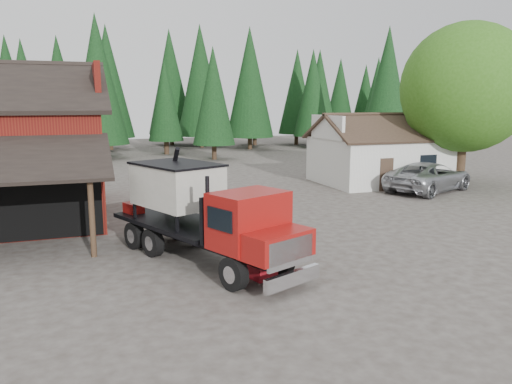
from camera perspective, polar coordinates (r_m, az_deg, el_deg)
name	(u,v)px	position (r m, az deg, el deg)	size (l,w,h in m)	color
ground	(266,258)	(17.40, 1.11, -7.52)	(120.00, 120.00, 0.00)	#423B34
farmhouse	(380,158)	(34.36, 14.01, 3.83)	(8.60, 6.42, 4.65)	silver
deciduous_tree	(466,92)	(34.22, 22.88, 10.44)	(8.00, 8.00, 10.20)	#382619
conifer_backdrop	(136,150)	(58.06, -13.56, 4.68)	(76.00, 16.00, 16.00)	black
near_pine_b	(213,96)	(47.04, -4.89, 10.88)	(3.96, 3.96, 10.40)	#382619
near_pine_c	(387,85)	(50.00, 14.77, 11.70)	(4.84, 4.84, 12.40)	#382619
near_pine_d	(98,79)	(49.61, -17.64, 12.15)	(5.28, 5.28, 13.40)	#382619
feed_truck	(202,211)	(16.68, -6.18, -2.16)	(5.29, 8.46, 3.73)	black
silver_car	(429,177)	(31.78, 19.17, 1.65)	(2.94, 6.37, 1.77)	#AEB0B6
equip_box	(258,267)	(15.54, 0.24, -8.56)	(0.70, 1.10, 0.60)	maroon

